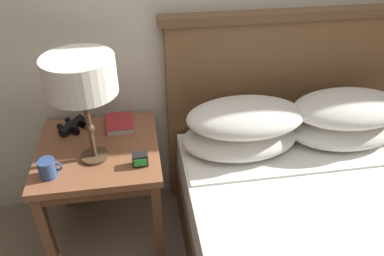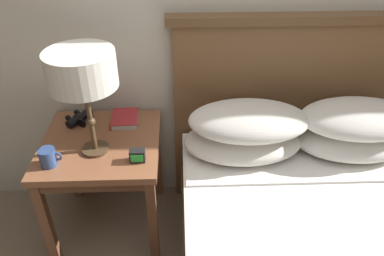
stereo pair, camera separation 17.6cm
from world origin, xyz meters
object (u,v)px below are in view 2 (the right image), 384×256
(binoculars_pair, at_px, (80,118))
(coffee_mug, at_px, (48,157))
(alarm_clock, at_px, (137,156))
(table_lamp, at_px, (82,72))
(nightstand, at_px, (102,154))
(book_on_nightstand, at_px, (125,119))

(binoculars_pair, xyz_separation_m, coffee_mug, (-0.06, -0.36, 0.02))
(alarm_clock, bearing_deg, binoculars_pair, 134.29)
(alarm_clock, bearing_deg, table_lamp, 156.96)
(nightstand, relative_size, table_lamp, 1.20)
(book_on_nightstand, bearing_deg, alarm_clock, -73.91)
(book_on_nightstand, bearing_deg, nightstand, -120.25)
(nightstand, height_order, alarm_clock, alarm_clock)
(book_on_nightstand, relative_size, alarm_clock, 2.59)
(binoculars_pair, relative_size, coffee_mug, 1.54)
(table_lamp, xyz_separation_m, binoculars_pair, (-0.13, 0.25, -0.39))
(nightstand, distance_m, binoculars_pair, 0.25)
(coffee_mug, bearing_deg, alarm_clock, 2.12)
(nightstand, xyz_separation_m, binoculars_pair, (-0.14, 0.18, 0.10))
(binoculars_pair, height_order, alarm_clock, alarm_clock)
(table_lamp, distance_m, coffee_mug, 0.42)
(binoculars_pair, distance_m, alarm_clock, 0.48)
(book_on_nightstand, relative_size, coffee_mug, 1.76)
(alarm_clock, bearing_deg, nightstand, 141.00)
(nightstand, bearing_deg, binoculars_pair, 126.68)
(table_lamp, relative_size, book_on_nightstand, 2.76)
(book_on_nightstand, xyz_separation_m, alarm_clock, (0.10, -0.34, 0.01))
(book_on_nightstand, height_order, coffee_mug, coffee_mug)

